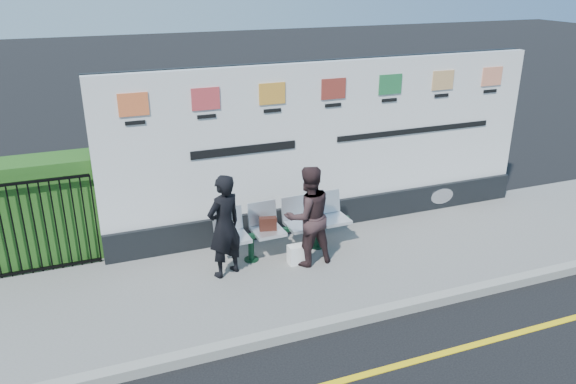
% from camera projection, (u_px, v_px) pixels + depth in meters
% --- Properties ---
extents(ground, '(80.00, 80.00, 0.00)m').
position_uv_depth(ground, '(420.00, 360.00, 7.01)').
color(ground, black).
extents(pavement, '(14.00, 3.00, 0.12)m').
position_uv_depth(pavement, '(334.00, 264.00, 9.16)').
color(pavement, slate).
rests_on(pavement, ground).
extents(kerb, '(14.00, 0.18, 0.14)m').
position_uv_depth(kerb, '(380.00, 313.00, 7.86)').
color(kerb, gray).
rests_on(kerb, ground).
extents(yellow_line, '(14.00, 0.10, 0.01)m').
position_uv_depth(yellow_line, '(420.00, 360.00, 7.01)').
color(yellow_line, yellow).
rests_on(yellow_line, ground).
extents(billboard, '(8.00, 0.30, 3.00)m').
position_uv_depth(billboard, '(329.00, 158.00, 10.00)').
color(billboard, black).
rests_on(billboard, pavement).
extents(hedge, '(2.35, 0.70, 1.70)m').
position_uv_depth(hedge, '(25.00, 213.00, 8.86)').
color(hedge, '#255519').
rests_on(hedge, pavement).
extents(railing, '(2.05, 0.06, 1.54)m').
position_uv_depth(railing, '(25.00, 229.00, 8.50)').
color(railing, black).
rests_on(railing, pavement).
extents(bench, '(2.30, 0.67, 0.49)m').
position_uv_depth(bench, '(285.00, 240.00, 9.31)').
color(bench, silver).
rests_on(bench, pavement).
extents(woman_left, '(0.71, 0.60, 1.64)m').
position_uv_depth(woman_left, '(224.00, 226.00, 8.46)').
color(woman_left, black).
rests_on(woman_left, pavement).
extents(woman_right, '(0.84, 0.68, 1.64)m').
position_uv_depth(woman_right, '(308.00, 216.00, 8.81)').
color(woman_right, '#312021').
rests_on(woman_right, pavement).
extents(handbag_brown, '(0.30, 0.18, 0.22)m').
position_uv_depth(handbag_brown, '(268.00, 224.00, 9.07)').
color(handbag_brown, black).
rests_on(handbag_brown, bench).
extents(carrier_bag_white, '(0.31, 0.19, 0.31)m').
position_uv_depth(carrier_bag_white, '(298.00, 254.00, 9.03)').
color(carrier_bag_white, white).
rests_on(carrier_bag_white, pavement).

